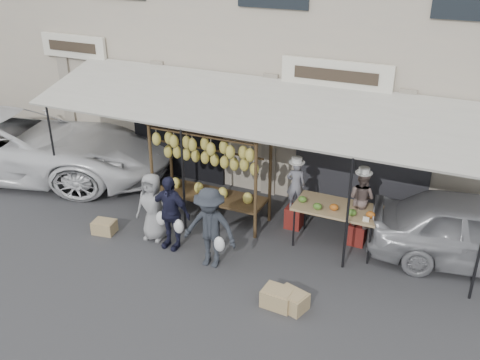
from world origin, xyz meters
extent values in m
plane|color=#2D2D30|center=(0.00, 0.00, 0.00)|extent=(90.00, 90.00, 0.00)
cube|color=#B3A58E|center=(0.00, 6.50, 3.50)|extent=(24.00, 6.00, 7.00)
cube|color=#232328|center=(2.20, 3.46, 1.25)|extent=(3.00, 0.10, 2.50)
cube|color=black|center=(-2.50, 3.46, 1.25)|extent=(2.60, 0.10, 2.50)
cube|color=silver|center=(1.50, 3.40, 3.15)|extent=(2.40, 0.10, 0.60)
cube|color=silver|center=(-5.50, 3.40, 3.15)|extent=(2.00, 0.10, 0.60)
cube|color=#BBB8AC|center=(0.00, 2.30, 2.60)|extent=(10.00, 2.34, 0.63)
cylinder|color=black|center=(-4.50, 1.15, 1.15)|extent=(0.05, 0.05, 2.30)
cylinder|color=black|center=(-1.00, 1.15, 1.15)|extent=(0.05, 0.05, 2.30)
cylinder|color=black|center=(2.50, 1.15, 1.15)|extent=(0.05, 0.05, 2.30)
cylinder|color=black|center=(-1.97, 1.43, 1.10)|extent=(0.07, 0.07, 2.20)
cylinder|color=black|center=(0.53, 1.43, 1.10)|extent=(0.07, 0.07, 2.20)
cylinder|color=black|center=(-1.97, 2.23, 1.10)|extent=(0.07, 0.07, 2.20)
cylinder|color=black|center=(0.53, 2.23, 1.10)|extent=(0.07, 0.07, 2.20)
cube|color=black|center=(-0.72, 1.83, 2.20)|extent=(2.60, 0.90, 0.07)
cylinder|color=black|center=(-0.72, 1.48, 2.08)|extent=(2.50, 0.05, 0.05)
cylinder|color=black|center=(-0.72, 2.18, 2.08)|extent=(2.50, 0.05, 0.05)
cylinder|color=black|center=(-0.72, 1.83, 1.65)|extent=(2.50, 0.05, 0.05)
cube|color=black|center=(-0.72, 1.83, 0.55)|extent=(2.50, 0.80, 0.05)
ellipsoid|color=#EBCE5C|center=(-1.82, 1.48, 1.84)|extent=(0.20, 0.18, 0.30)
ellipsoid|color=#EBCE5C|center=(-1.60, 1.63, 1.85)|extent=(0.20, 0.18, 0.30)
ellipsoid|color=#EBCE5C|center=(-1.38, 1.48, 1.86)|extent=(0.20, 0.18, 0.30)
ellipsoid|color=#EBCE5C|center=(-1.16, 1.63, 1.82)|extent=(0.20, 0.18, 0.30)
ellipsoid|color=#EBCE5C|center=(-0.94, 1.48, 1.85)|extent=(0.20, 0.18, 0.30)
ellipsoid|color=#EBCE5C|center=(-0.72, 1.63, 1.86)|extent=(0.20, 0.18, 0.30)
ellipsoid|color=#EBCE5C|center=(-0.50, 1.48, 1.83)|extent=(0.20, 0.18, 0.30)
ellipsoid|color=#EBCE5C|center=(-0.28, 1.63, 1.85)|extent=(0.20, 0.18, 0.30)
ellipsoid|color=#EBCE5C|center=(-0.06, 1.48, 1.84)|extent=(0.20, 0.18, 0.30)
ellipsoid|color=#EBCE5C|center=(0.16, 1.63, 1.81)|extent=(0.20, 0.18, 0.30)
ellipsoid|color=#EBCE5C|center=(0.38, 1.48, 1.85)|extent=(0.20, 0.18, 0.30)
ellipsoid|color=#EBCE5C|center=(-1.77, 1.83, 1.43)|extent=(0.20, 0.18, 0.30)
ellipsoid|color=#EBCE5C|center=(-1.54, 1.83, 1.45)|extent=(0.20, 0.18, 0.30)
ellipsoid|color=#EBCE5C|center=(-1.31, 1.83, 1.44)|extent=(0.20, 0.18, 0.30)
ellipsoid|color=#EBCE5C|center=(-1.07, 1.83, 1.44)|extent=(0.20, 0.18, 0.30)
ellipsoid|color=#EBCE5C|center=(-0.84, 1.83, 1.45)|extent=(0.20, 0.18, 0.30)
ellipsoid|color=#EBCE5C|center=(-0.61, 1.83, 1.43)|extent=(0.20, 0.18, 0.30)
ellipsoid|color=#EBCE5C|center=(-0.37, 1.83, 1.42)|extent=(0.20, 0.18, 0.30)
ellipsoid|color=#EBCE5C|center=(-0.14, 1.83, 1.42)|extent=(0.20, 0.18, 0.30)
ellipsoid|color=#EBCE5C|center=(0.09, 1.83, 1.45)|extent=(0.20, 0.18, 0.30)
ellipsoid|color=#EBCE5C|center=(0.33, 1.83, 1.39)|extent=(0.20, 0.18, 0.30)
cube|color=tan|center=(2.14, 1.84, 0.88)|extent=(1.70, 0.90, 0.05)
cylinder|color=black|center=(1.37, 1.47, 0.42)|extent=(0.04, 0.04, 0.85)
cylinder|color=black|center=(2.91, 1.47, 0.42)|extent=(0.04, 0.04, 0.85)
cylinder|color=black|center=(1.37, 2.21, 0.42)|extent=(0.04, 0.04, 0.85)
cylinder|color=black|center=(2.91, 2.21, 0.42)|extent=(0.04, 0.04, 0.85)
ellipsoid|color=#477226|center=(1.43, 1.73, 0.97)|extent=(0.18, 0.14, 0.14)
ellipsoid|color=#477226|center=(1.80, 1.57, 0.97)|extent=(0.18, 0.14, 0.14)
ellipsoid|color=#B25919|center=(2.11, 1.67, 0.97)|extent=(0.18, 0.14, 0.14)
ellipsoid|color=#477226|center=(2.48, 1.61, 0.97)|extent=(0.18, 0.14, 0.14)
ellipsoid|color=#B25919|center=(2.83, 1.67, 0.97)|extent=(0.18, 0.14, 0.14)
imported|color=slate|center=(1.12, 2.20, 1.03)|extent=(0.46, 0.37, 1.09)
imported|color=#6A5752|center=(2.54, 2.11, 1.06)|extent=(0.69, 0.61, 1.19)
imported|color=gray|center=(-1.39, 0.54, 0.74)|extent=(0.75, 0.52, 1.48)
imported|color=#1B1C33|center=(-0.90, 0.41, 0.79)|extent=(0.95, 0.44, 1.58)
imported|color=#272B32|center=(0.14, 0.16, 0.82)|extent=(1.09, 0.67, 1.64)
cube|color=maroon|center=(1.12, 2.20, 0.24)|extent=(0.39, 0.39, 0.49)
cube|color=maroon|center=(2.54, 2.11, 0.23)|extent=(0.33, 0.33, 0.46)
cube|color=tan|center=(1.78, -0.46, 0.16)|extent=(0.55, 0.43, 0.32)
cube|color=tan|center=(2.02, -0.42, 0.15)|extent=(0.60, 0.52, 0.31)
cube|color=tan|center=(-2.49, 0.26, 0.14)|extent=(0.52, 0.42, 0.28)
imported|color=white|center=(-6.79, 1.75, 1.25)|extent=(6.53, 4.26, 2.50)
imported|color=gray|center=(4.80, 2.37, 0.70)|extent=(4.37, 2.37, 1.41)
camera|label=1|loc=(4.31, -7.52, 5.98)|focal=40.00mm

